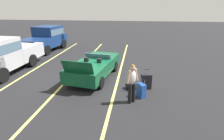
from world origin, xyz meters
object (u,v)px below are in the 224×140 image
(traveler_person, at_px, (132,82))
(parked_pickup_truck_far, at_px, (2,55))
(convertible_car, at_px, (96,66))
(suitcase_large_black, at_px, (146,81))
(parked_pickup_truck_near, at_px, (46,38))
(duffel_bag, at_px, (130,86))
(suitcase_medium_bright, at_px, (141,90))

(traveler_person, height_order, parked_pickup_truck_far, parked_pickup_truck_far)
(traveler_person, bearing_deg, convertible_car, -3.93)
(convertible_car, relative_size, parked_pickup_truck_far, 0.87)
(suitcase_large_black, height_order, traveler_person, traveler_person)
(convertible_car, bearing_deg, parked_pickup_truck_near, 55.93)
(convertible_car, relative_size, traveler_person, 2.65)
(convertible_car, bearing_deg, duffel_bag, -118.28)
(suitcase_large_black, xyz_separation_m, parked_pickup_truck_near, (6.64, 8.44, 0.74))
(duffel_bag, bearing_deg, parked_pickup_truck_near, 48.34)
(parked_pickup_truck_far, bearing_deg, traveler_person, 73.53)
(suitcase_medium_bright, distance_m, duffel_bag, 0.85)
(suitcase_large_black, xyz_separation_m, traveler_person, (-1.40, 0.65, 0.56))
(traveler_person, distance_m, parked_pickup_truck_near, 11.19)
(traveler_person, bearing_deg, parked_pickup_truck_far, 30.32)
(traveler_person, height_order, parked_pickup_truck_near, parked_pickup_truck_near)
(convertible_car, height_order, traveler_person, traveler_person)
(convertible_car, height_order, parked_pickup_truck_far, parked_pickup_truck_far)
(suitcase_large_black, distance_m, parked_pickup_truck_far, 8.34)
(duffel_bag, bearing_deg, suitcase_large_black, -74.31)
(convertible_car, bearing_deg, suitcase_large_black, -106.56)
(suitcase_large_black, bearing_deg, convertible_car, 52.09)
(suitcase_large_black, relative_size, suitcase_medium_bright, 1.21)
(duffel_bag, relative_size, parked_pickup_truck_near, 0.13)
(duffel_bag, distance_m, traveler_person, 1.42)
(suitcase_large_black, height_order, parked_pickup_truck_far, parked_pickup_truck_far)
(suitcase_large_black, xyz_separation_m, suitcase_medium_bright, (-0.88, 0.25, -0.06))
(suitcase_medium_bright, relative_size, duffel_bag, 1.27)
(convertible_car, xyz_separation_m, suitcase_large_black, (-1.32, -2.76, -0.22))
(convertible_car, relative_size, suitcase_medium_bright, 5.15)
(suitcase_medium_bright, xyz_separation_m, parked_pickup_truck_far, (1.94, 7.99, 0.79))
(convertible_car, relative_size, parked_pickup_truck_near, 0.84)
(suitcase_medium_bright, relative_size, traveler_person, 0.51)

